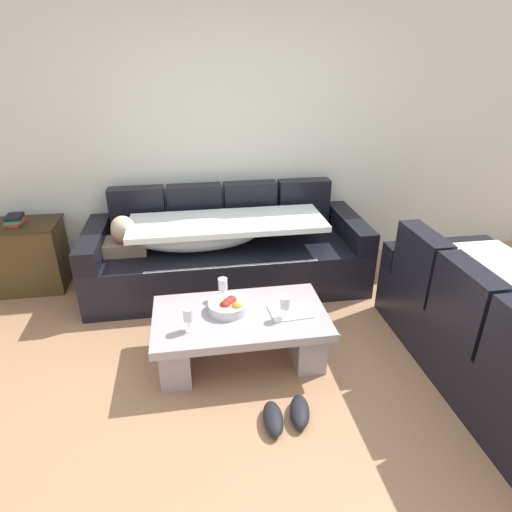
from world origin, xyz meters
TOP-DOWN VIEW (x-y plane):
  - ground_plane at (0.00, 0.00)m, footprint 14.00×14.00m
  - back_wall at (0.00, 2.15)m, footprint 9.00×0.10m
  - couch_along_wall at (-0.17, 1.63)m, footprint 2.50×0.92m
  - couch_near_window at (1.53, 0.00)m, footprint 0.92×1.99m
  - coffee_table at (-0.15, 0.51)m, footprint 1.20×0.68m
  - fruit_bowl at (-0.22, 0.56)m, footprint 0.28×0.28m
  - wine_glass_near_left at (-0.50, 0.37)m, footprint 0.07×0.07m
  - wine_glass_near_right at (0.15, 0.41)m, footprint 0.07×0.07m
  - wine_glass_far_back at (-0.24, 0.73)m, footprint 0.07×0.07m
  - open_magazine at (0.20, 0.47)m, footprint 0.29×0.23m
  - side_cabinet at (-1.98, 1.85)m, footprint 0.72×0.44m
  - book_stack_on_cabinet at (-1.97, 1.86)m, footprint 0.16×0.22m
  - pair_of_shoes at (0.05, -0.12)m, footprint 0.32×0.31m

SIDE VIEW (x-z plane):
  - ground_plane at x=0.00m, z-range 0.00..0.00m
  - pair_of_shoes at x=0.05m, z-range 0.00..0.09m
  - coffee_table at x=-0.15m, z-range 0.05..0.43m
  - side_cabinet at x=-1.98m, z-range 0.00..0.64m
  - couch_along_wall at x=-0.17m, z-range -0.11..0.77m
  - couch_near_window at x=1.53m, z-range -0.10..0.78m
  - open_magazine at x=0.20m, z-range 0.38..0.39m
  - fruit_bowl at x=-0.22m, z-range 0.37..0.47m
  - wine_glass_near_left at x=-0.50m, z-range 0.41..0.58m
  - wine_glass_near_right at x=0.15m, z-range 0.41..0.58m
  - wine_glass_far_back at x=-0.24m, z-range 0.41..0.58m
  - book_stack_on_cabinet at x=-1.97m, z-range 0.64..0.72m
  - back_wall at x=0.00m, z-range 0.00..2.70m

